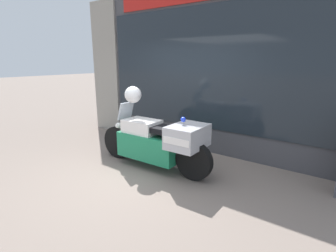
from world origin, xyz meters
name	(u,v)px	position (x,y,z in m)	size (l,w,h in m)	color
ground_plane	(138,174)	(0.00, 0.00, 0.00)	(60.00, 60.00, 0.00)	gray
shop_building	(181,70)	(-0.44, 2.00, 1.77)	(6.63, 0.55, 3.52)	#424247
window_display	(212,129)	(0.40, 2.03, 0.48)	(5.23, 0.30, 2.03)	slate
paramedic_motorcycle	(158,141)	(0.16, 0.41, 0.55)	(2.49, 0.74, 1.20)	black
white_helmet	(133,95)	(-0.44, 0.39, 1.36)	(0.32, 0.32, 0.32)	white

